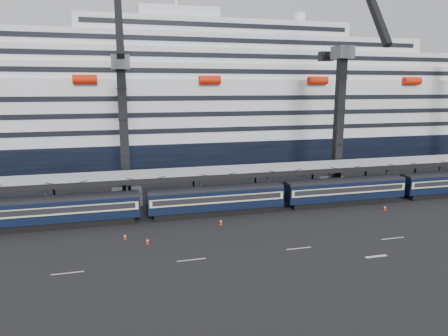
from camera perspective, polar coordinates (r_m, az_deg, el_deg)
The scene contains 11 objects.
ground at distance 49.85m, azimuth 10.77°, elevation -9.26°, with size 260.00×260.00×0.00m, color black.
lane_markings at distance 49.70m, azimuth 22.08°, elevation -9.98°, with size 111.00×4.27×0.02m.
train at distance 56.45m, azimuth 2.24°, elevation -4.25°, with size 133.05×3.00×4.05m.
canopy at distance 60.85m, azimuth 5.38°, elevation -0.18°, with size 130.00×6.25×5.53m.
cruise_ship at distance 90.25m, azimuth -2.13°, elevation 8.18°, with size 214.09×28.84×34.00m.
crane_dark_near at distance 60.89m, azimuth -14.15°, elevation 5.89°, with size 4.50×17.75×35.08m.
crane_dark_mid at distance 69.43m, azimuth 16.32°, elevation 7.60°, with size 4.50×18.24×39.64m.
traffic_cone_b at distance 48.75m, azimuth -13.95°, elevation -9.44°, with size 0.36×0.36×0.73m.
traffic_cone_c at distance 46.83m, azimuth -10.86°, elevation -10.16°, with size 0.38×0.38×0.76m.
traffic_cone_d at distance 52.08m, azimuth -0.46°, elevation -7.67°, with size 0.41×0.41×0.82m.
traffic_cone_e at distance 62.49m, azimuth 22.00°, elevation -5.26°, with size 0.40×0.40×0.80m.
Camera 1 is at (-20.32, -42.04, 17.44)m, focal length 32.00 mm.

